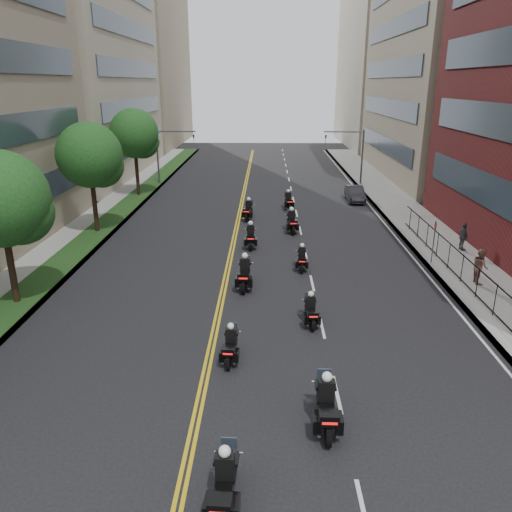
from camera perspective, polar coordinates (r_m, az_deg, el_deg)
The scene contains 25 objects.
ground at distance 13.97m, azimuth -2.41°, elevation -27.10°, with size 160.00×160.00×0.00m, color black.
sidewalk_right at distance 37.77m, azimuth 18.55°, elevation 2.82°, with size 4.00×90.00×0.15m, color gray.
sidewalk_left at distance 38.22m, azimuth -18.31°, elevation 3.04°, with size 4.00×90.00×0.15m, color gray.
grass_strip at distance 37.94m, azimuth -17.19°, elevation 3.19°, with size 2.00×90.00×0.04m, color #163714.
building_right_tan at distance 61.44m, azimuth 22.75°, elevation 22.45°, with size 15.11×28.00×30.00m.
building_right_far at distance 90.10m, azimuth 15.53°, elevation 20.43°, with size 15.00×28.00×26.00m, color #A49C84.
building_left_mid at distance 62.32m, azimuth -22.23°, elevation 24.31°, with size 16.11×28.00×34.00m.
building_left_far at distance 90.57m, azimuth -14.25°, elevation 20.53°, with size 16.00×28.00×26.00m, color gray.
iron_fence at distance 25.64m, azimuth 24.78°, elevation -3.65°, with size 0.05×28.00×1.50m.
street_trees at distance 30.98m, azimuth -21.40°, elevation 8.70°, with size 4.40×38.40×7.98m.
traffic_signal_right at distance 52.76m, azimuth 11.05°, elevation 11.92°, with size 4.09×0.20×5.60m.
traffic_signal_left at distance 53.02m, azimuth -10.19°, elevation 12.01°, with size 4.09×0.20×5.60m.
motorcycle_0 at distance 13.53m, azimuth -3.61°, elevation -24.79°, with size 0.60×2.43×1.79m.
motorcycle_1 at distance 16.03m, azimuth 8.01°, elevation -16.72°, with size 0.58×2.53×1.87m.
motorcycle_2 at distance 19.30m, azimuth -2.91°, elevation -10.27°, with size 0.51×2.06×1.52m.
motorcycle_3 at distance 22.11m, azimuth 6.27°, elevation -6.33°, with size 0.51×2.06×1.52m.
motorcycle_4 at distance 25.70m, azimuth -1.30°, elevation -2.13°, with size 0.59×2.54×1.88m.
motorcycle_5 at distance 28.43m, azimuth 5.25°, elevation -0.37°, with size 0.49×2.06×1.52m.
motorcycle_6 at distance 32.09m, azimuth -0.62°, elevation 2.17°, with size 0.55×2.35×1.74m.
motorcycle_7 at distance 35.52m, azimuth 4.08°, elevation 3.86°, with size 0.67×2.44×1.80m.
motorcycle_8 at distance 38.75m, azimuth -0.87°, elevation 5.18°, with size 0.72×2.36×1.74m.
motorcycle_9 at distance 42.09m, azimuth 3.71°, elevation 6.23°, with size 0.65×2.26×1.67m.
parked_sedan at distance 45.84m, azimuth 11.24°, elevation 7.00°, with size 1.42×4.08×1.34m, color black.
pedestrian_b at distance 28.41m, azimuth 24.26°, elevation -1.05°, with size 0.90×0.70×1.85m, color brown.
pedestrian_c at distance 33.59m, azimuth 22.60°, elevation 2.06°, with size 1.03×0.43×1.76m, color #424249.
Camera 1 is at (0.72, -9.62, 10.10)m, focal length 35.00 mm.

